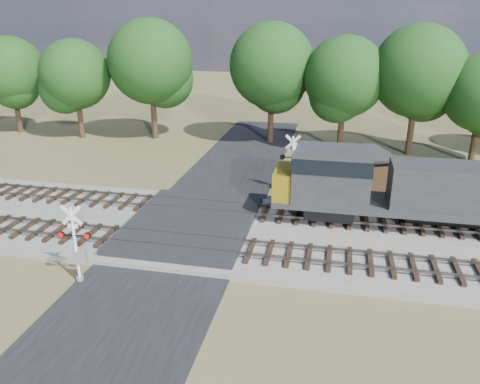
# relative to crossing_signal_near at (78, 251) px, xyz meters

# --- Properties ---
(ground) EXTENTS (160.00, 160.00, 0.00)m
(ground) POSITION_rel_crossing_signal_near_xyz_m (3.27, 5.98, -1.61)
(ground) COLOR #50552D
(ground) RESTS_ON ground
(ballast_bed) EXTENTS (140.00, 10.00, 0.30)m
(ballast_bed) POSITION_rel_crossing_signal_near_xyz_m (13.27, 6.48, -1.46)
(ballast_bed) COLOR gray
(ballast_bed) RESTS_ON ground
(road) EXTENTS (7.00, 60.00, 0.08)m
(road) POSITION_rel_crossing_signal_near_xyz_m (3.27, 5.98, -1.57)
(road) COLOR black
(road) RESTS_ON ground
(crossing_panel) EXTENTS (7.00, 9.00, 0.62)m
(crossing_panel) POSITION_rel_crossing_signal_near_xyz_m (3.27, 6.48, -1.30)
(crossing_panel) COLOR #262628
(crossing_panel) RESTS_ON ground
(track_near) EXTENTS (140.00, 2.60, 0.33)m
(track_near) POSITION_rel_crossing_signal_near_xyz_m (6.39, 3.98, -1.20)
(track_near) COLOR black
(track_near) RESTS_ON ballast_bed
(track_far) EXTENTS (140.00, 2.60, 0.33)m
(track_far) POSITION_rel_crossing_signal_near_xyz_m (6.39, 8.98, -1.20)
(track_far) COLOR black
(track_far) RESTS_ON ballast_bed
(crossing_signal_near) EXTENTS (1.56, 0.35, 3.88)m
(crossing_signal_near) POSITION_rel_crossing_signal_near_xyz_m (0.00, 0.00, 0.00)
(crossing_signal_near) COLOR silver
(crossing_signal_near) RESTS_ON ground
(crossing_signal_far) EXTENTS (1.69, 0.37, 4.20)m
(crossing_signal_far) POSITION_rel_crossing_signal_near_xyz_m (8.24, 13.70, 0.13)
(crossing_signal_far) COLOR silver
(crossing_signal_far) RESTS_ON ground
(equipment_shed) EXTENTS (5.53, 5.53, 2.91)m
(equipment_shed) POSITION_rel_crossing_signal_near_xyz_m (12.71, 14.79, -0.14)
(equipment_shed) COLOR #49311F
(equipment_shed) RESTS_ON ground
(treeline) EXTENTS (79.00, 11.21, 11.59)m
(treeline) POSITION_rel_crossing_signal_near_xyz_m (9.94, 26.39, 5.13)
(treeline) COLOR black
(treeline) RESTS_ON ground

